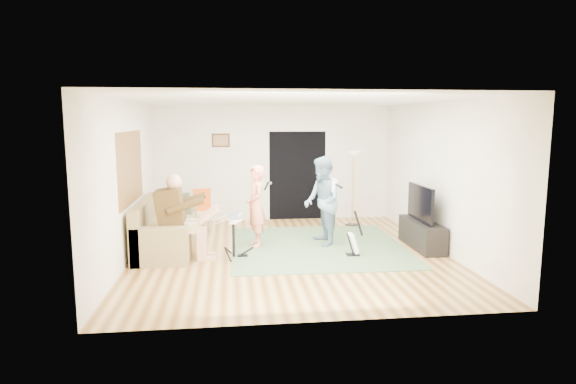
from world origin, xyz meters
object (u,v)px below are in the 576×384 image
Objects in this scene: singer at (256,206)px; guitarist at (322,201)px; guitar_spare at (353,243)px; tv_cabinet at (422,234)px; television at (420,203)px; dining_chair at (204,216)px; sofa at (162,234)px; drum_kit at (234,239)px; torchiere_lamp at (353,175)px.

singer is 0.91× the size of guitarist.
guitar_spare reaches higher than tv_cabinet.
dining_chair is at bearing 155.82° from television.
guitarist is 1.87× the size of dining_chair.
guitar_spare is (3.39, -0.80, -0.07)m from sofa.
tv_cabinet is 1.28× the size of television.
drum_kit is 0.54× the size of tv_cabinet.
dining_chair is at bearing -177.07° from torchiere_lamp.
torchiere_lamp is at bearing 76.10° from guitar_spare.
tv_cabinet is 0.60m from television.
sofa is 1.59m from dining_chair.
television is at bearing 4.23° from drum_kit.
torchiere_lamp reaches higher than guitar_spare.
tv_cabinet is at bearing 71.54° from guitarist.
torchiere_lamp is at bearing 111.09° from television.
guitar_spare is at bearing 20.57° from guitarist.
drum_kit is at bearing -40.68° from singer.
dining_chair is (-2.70, 2.23, 0.09)m from guitar_spare.
drum_kit is 0.93× the size of guitar_spare.
drum_kit is 2.17m from dining_chair.
singer is 2.75m from torchiere_lamp.
drum_kit is at bearing -140.02° from torchiere_lamp.
drum_kit is 0.95m from singer.
tv_cabinet is at bearing 15.99° from guitar_spare.
singer reaches higher than guitar_spare.
drum_kit is 0.45× the size of guitarist.
sofa is 1.62× the size of tv_cabinet.
sofa is 3.01× the size of drum_kit.
drum_kit is 0.49× the size of singer.
drum_kit is 1.88m from guitarist.
guitar_spare is 0.74× the size of television.
guitar_spare is 2.64m from torchiere_lamp.
guitar_spare is 3.50m from dining_chair.
drum_kit is at bearing -26.54° from sofa.
guitar_spare is 1.55m from television.
torchiere_lamp is 2.34m from tv_cabinet.
sofa is at bearing -158.14° from torchiere_lamp.
guitarist is at bearing 21.62° from drum_kit.
dining_chair is 0.65× the size of tv_cabinet.
television is at bearing 16.55° from guitar_spare.
television is at bearing 71.19° from guitarist.
television is (1.76, -0.41, 0.01)m from guitarist.
sofa is at bearing 175.25° from television.
television is at bearing -39.06° from dining_chair.
singer is 0.91× the size of torchiere_lamp.
singer is 1.40× the size of television.
television is (4.06, -1.82, 0.53)m from dining_chair.
sofa is at bearing -97.62° from singer.
television is (0.77, -1.99, -0.30)m from torchiere_lamp.
sofa is 4.82m from tv_cabinet.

